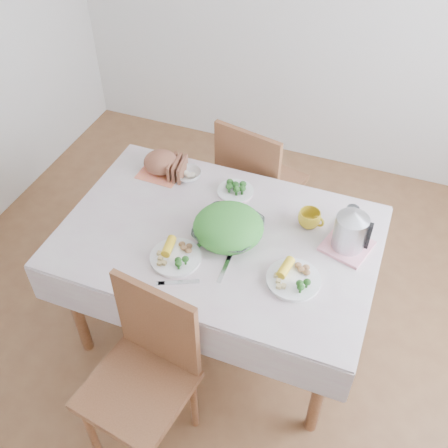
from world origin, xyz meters
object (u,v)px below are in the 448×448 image
(chair_near, at_px, (137,389))
(chair_far, at_px, (262,184))
(yellow_mug, at_px, (309,219))
(electric_kettle, at_px, (351,229))
(dinner_plate_right, at_px, (293,280))
(dinner_plate_left, at_px, (176,257))
(dining_table, at_px, (219,285))
(salad_bowl, at_px, (228,231))

(chair_near, distance_m, chair_far, 1.51)
(yellow_mug, xyz_separation_m, electric_kettle, (0.20, -0.08, 0.08))
(dinner_plate_right, bearing_deg, dinner_plate_left, -172.97)
(chair_near, distance_m, electric_kettle, 1.18)
(chair_far, bearing_deg, yellow_mug, 138.09)
(dining_table, xyz_separation_m, chair_near, (-0.10, -0.73, 0.09))
(chair_far, relative_size, dinner_plate_right, 3.96)
(chair_far, distance_m, yellow_mug, 0.77)
(salad_bowl, relative_size, yellow_mug, 2.84)
(salad_bowl, relative_size, electric_kettle, 1.50)
(chair_near, bearing_deg, chair_far, 95.72)
(dinner_plate_left, bearing_deg, salad_bowl, 51.74)
(chair_near, xyz_separation_m, dinner_plate_left, (-0.03, 0.51, 0.31))
(salad_bowl, distance_m, dinner_plate_left, 0.28)
(salad_bowl, bearing_deg, chair_near, -101.17)
(chair_near, bearing_deg, electric_kettle, 60.20)
(dining_table, height_order, yellow_mug, yellow_mug)
(chair_far, height_order, yellow_mug, chair_far)
(dinner_plate_left, xyz_separation_m, yellow_mug, (0.51, 0.43, 0.03))
(chair_near, height_order, salad_bowl, chair_near)
(salad_bowl, bearing_deg, yellow_mug, 32.25)
(salad_bowl, xyz_separation_m, electric_kettle, (0.54, 0.14, 0.08))
(chair_near, bearing_deg, dining_table, 91.13)
(chair_near, xyz_separation_m, salad_bowl, (0.14, 0.73, 0.34))
(dining_table, distance_m, dinner_plate_right, 0.59)
(salad_bowl, xyz_separation_m, dinner_plate_right, (0.36, -0.15, -0.03))
(dinner_plate_left, bearing_deg, yellow_mug, 40.27)
(dinner_plate_left, distance_m, electric_kettle, 0.81)
(dinner_plate_right, xyz_separation_m, yellow_mug, (-0.03, 0.37, 0.03))
(yellow_mug, bearing_deg, chair_far, 125.90)
(yellow_mug, height_order, electric_kettle, electric_kettle)
(dinner_plate_right, relative_size, yellow_mug, 2.19)
(chair_near, relative_size, dinner_plate_left, 3.96)
(dining_table, relative_size, chair_far, 1.46)
(salad_bowl, xyz_separation_m, yellow_mug, (0.34, 0.21, 0.01))
(chair_far, distance_m, electric_kettle, 0.98)
(dinner_plate_left, bearing_deg, dining_table, 60.22)
(chair_far, height_order, dinner_plate_right, chair_far)
(dinner_plate_left, distance_m, dinner_plate_right, 0.54)
(electric_kettle, bearing_deg, yellow_mug, 167.57)
(chair_far, bearing_deg, chair_near, 99.32)
(chair_near, relative_size, chair_far, 0.98)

